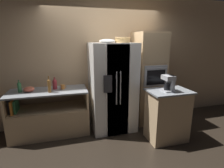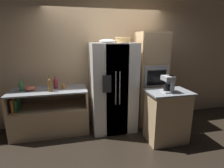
# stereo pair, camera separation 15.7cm
# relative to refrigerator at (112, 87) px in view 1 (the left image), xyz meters

# --- Properties ---
(ground_plane) EXTENTS (20.00, 20.00, 0.00)m
(ground_plane) POSITION_rel_refrigerator_xyz_m (-0.06, -0.02, -0.90)
(ground_plane) COLOR black
(wall_back) EXTENTS (12.00, 0.06, 2.80)m
(wall_back) POSITION_rel_refrigerator_xyz_m (-0.06, 0.44, 0.50)
(wall_back) COLOR tan
(wall_back) RESTS_ON ground_plane
(counter_left) EXTENTS (1.48, 0.66, 0.91)m
(counter_left) POSITION_rel_refrigerator_xyz_m (-1.29, 0.08, -0.58)
(counter_left) COLOR tan
(counter_left) RESTS_ON ground_plane
(refrigerator) EXTENTS (0.89, 0.84, 1.81)m
(refrigerator) POSITION_rel_refrigerator_xyz_m (0.00, 0.00, 0.00)
(refrigerator) COLOR white
(refrigerator) RESTS_ON ground_plane
(wall_oven) EXTENTS (0.61, 0.70, 2.02)m
(wall_oven) POSITION_rel_refrigerator_xyz_m (0.86, 0.09, 0.11)
(wall_oven) COLOR tan
(wall_oven) RESTS_ON ground_plane
(island_counter) EXTENTS (0.77, 0.53, 0.97)m
(island_counter) POSITION_rel_refrigerator_xyz_m (0.86, -0.75, -0.41)
(island_counter) COLOR tan
(island_counter) RESTS_ON ground_plane
(wicker_basket) EXTENTS (0.30, 0.30, 0.10)m
(wicker_basket) POSITION_rel_refrigerator_xyz_m (0.19, -0.05, 0.96)
(wicker_basket) COLOR tan
(wicker_basket) RESTS_ON refrigerator
(fruit_bowl) EXTENTS (0.32, 0.32, 0.07)m
(fruit_bowl) POSITION_rel_refrigerator_xyz_m (-0.11, -0.02, 0.94)
(fruit_bowl) COLOR white
(fruit_bowl) RESTS_ON refrigerator
(bottle_tall) EXTENTS (0.07, 0.07, 0.23)m
(bottle_tall) POSITION_rel_refrigerator_xyz_m (-1.78, 0.12, 0.11)
(bottle_tall) COLOR #33723F
(bottle_tall) RESTS_ON counter_left
(bottle_short) EXTENTS (0.06, 0.06, 0.32)m
(bottle_short) POSITION_rel_refrigerator_xyz_m (-1.23, -0.06, 0.14)
(bottle_short) COLOR brown
(bottle_short) RESTS_ON counter_left
(bottle_wide) EXTENTS (0.08, 0.08, 0.24)m
(bottle_wide) POSITION_rel_refrigerator_xyz_m (-1.14, 0.15, 0.11)
(bottle_wide) COLOR maroon
(bottle_wide) RESTS_ON counter_left
(mug) EXTENTS (0.11, 0.08, 0.09)m
(mug) POSITION_rel_refrigerator_xyz_m (-1.00, 0.12, 0.05)
(mug) COLOR orange
(mug) RESTS_ON counter_left
(mixing_bowl) EXTENTS (0.20, 0.20, 0.09)m
(mixing_bowl) POSITION_rel_refrigerator_xyz_m (-1.62, 0.11, 0.05)
(mixing_bowl) COLOR #DB664C
(mixing_bowl) RESTS_ON counter_left
(coffee_maker) EXTENTS (0.17, 0.21, 0.29)m
(coffee_maker) POSITION_rel_refrigerator_xyz_m (0.82, -0.78, 0.23)
(coffee_maker) COLOR #B2B2B7
(coffee_maker) RESTS_ON island_counter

